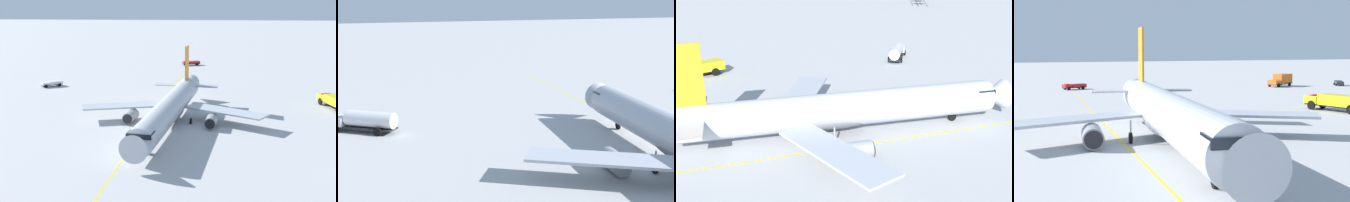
{
  "view_description": "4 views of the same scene",
  "coord_description": "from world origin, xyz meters",
  "views": [
    {
      "loc": [
        81.49,
        4.24,
        23.31
      ],
      "look_at": [
        0.48,
        -0.73,
        4.23
      ],
      "focal_mm": 50.58,
      "sensor_mm": 36.0,
      "label": 1
    },
    {
      "loc": [
        -40.1,
        34.49,
        17.64
      ],
      "look_at": [
        12.37,
        14.79,
        5.93
      ],
      "focal_mm": 54.35,
      "sensor_mm": 36.0,
      "label": 2
    },
    {
      "loc": [
        -17.61,
        -43.92,
        21.28
      ],
      "look_at": [
        2.63,
        1.69,
        3.31
      ],
      "focal_mm": 44.89,
      "sensor_mm": 36.0,
      "label": 3
    },
    {
      "loc": [
        44.82,
        -16.9,
        9.42
      ],
      "look_at": [
        4.82,
        -0.37,
        4.71
      ],
      "focal_mm": 51.42,
      "sensor_mm": 36.0,
      "label": 4
    }
  ],
  "objects": [
    {
      "name": "fuel_tanker_truck",
      "position": [
        26.78,
        29.21,
        1.58
      ],
      "size": [
        7.65,
        8.92,
        2.87
      ],
      "rotation": [
        0.0,
        0.0,
        0.91
      ],
      "color": "#232326",
      "rests_on": "ground_plane"
    }
  ]
}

